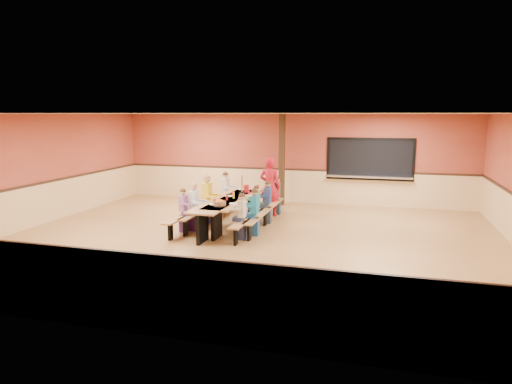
# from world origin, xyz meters

# --- Properties ---
(ground) EXTENTS (12.00, 12.00, 0.00)m
(ground) POSITION_xyz_m (0.00, 0.00, 0.00)
(ground) COLOR olive
(ground) RESTS_ON ground
(room_envelope) EXTENTS (12.04, 10.04, 3.02)m
(room_envelope) POSITION_xyz_m (0.00, 0.00, 0.69)
(room_envelope) COLOR #9B3F2D
(room_envelope) RESTS_ON ground
(kitchen_pass_through) EXTENTS (2.78, 0.28, 1.38)m
(kitchen_pass_through) POSITION_xyz_m (2.60, 4.96, 1.49)
(kitchen_pass_through) COLOR black
(kitchen_pass_through) RESTS_ON ground
(structural_post) EXTENTS (0.18, 0.18, 3.00)m
(structural_post) POSITION_xyz_m (-0.20, 4.40, 1.50)
(structural_post) COLOR black
(structural_post) RESTS_ON ground
(cafeteria_table_main) EXTENTS (1.91, 3.70, 0.74)m
(cafeteria_table_main) POSITION_xyz_m (-0.84, 1.48, 0.53)
(cafeteria_table_main) COLOR #A37140
(cafeteria_table_main) RESTS_ON ground
(cafeteria_table_second) EXTENTS (1.91, 3.70, 0.74)m
(cafeteria_table_second) POSITION_xyz_m (-1.04, 1.03, 0.53)
(cafeteria_table_second) COLOR #A37140
(cafeteria_table_second) RESTS_ON ground
(seated_child_white_left) EXTENTS (0.38, 0.31, 1.23)m
(seated_child_white_left) POSITION_xyz_m (-1.67, 0.49, 0.61)
(seated_child_white_left) COLOR silver
(seated_child_white_left) RESTS_ON ground
(seated_adult_yellow) EXTENTS (0.42, 0.35, 1.32)m
(seated_adult_yellow) POSITION_xyz_m (-1.67, 1.42, 0.66)
(seated_adult_yellow) COLOR yellow
(seated_adult_yellow) RESTS_ON ground
(seated_child_grey_left) EXTENTS (0.37, 0.30, 1.21)m
(seated_child_grey_left) POSITION_xyz_m (-1.67, 2.98, 0.61)
(seated_child_grey_left) COLOR silver
(seated_child_grey_left) RESTS_ON ground
(seated_child_teal_right) EXTENTS (0.35, 0.28, 1.16)m
(seated_child_teal_right) POSITION_xyz_m (-0.02, 0.42, 0.58)
(seated_child_teal_right) COLOR #196D8F
(seated_child_teal_right) RESTS_ON ground
(seated_child_navy_right) EXTENTS (0.35, 0.29, 1.17)m
(seated_child_navy_right) POSITION_xyz_m (-0.02, 1.76, 0.58)
(seated_child_navy_right) COLOR navy
(seated_child_navy_right) RESTS_ON ground
(seated_child_char_right) EXTENTS (0.33, 0.27, 1.13)m
(seated_child_char_right) POSITION_xyz_m (-0.02, 2.92, 0.57)
(seated_child_char_right) COLOR #41444A
(seated_child_char_right) RESTS_ON ground
(seated_child_purple_sec) EXTENTS (0.32, 0.26, 1.12)m
(seated_child_purple_sec) POSITION_xyz_m (-1.86, 0.26, 0.56)
(seated_child_purple_sec) COLOR #915B8F
(seated_child_purple_sec) RESTS_ON ground
(seated_child_green_sec) EXTENTS (0.32, 0.26, 1.10)m
(seated_child_green_sec) POSITION_xyz_m (-0.21, 1.28, 0.55)
(seated_child_green_sec) COLOR #317A42
(seated_child_green_sec) RESTS_ON ground
(seated_child_tan_sec) EXTENTS (0.32, 0.27, 1.12)m
(seated_child_tan_sec) POSITION_xyz_m (-0.21, -0.02, 0.56)
(seated_child_tan_sec) COLOR beige
(seated_child_tan_sec) RESTS_ON ground
(standing_woman) EXTENTS (0.67, 0.47, 1.75)m
(standing_woman) POSITION_xyz_m (-0.19, 2.73, 0.88)
(standing_woman) COLOR red
(standing_woman) RESTS_ON ground
(punch_pitcher) EXTENTS (0.16, 0.16, 0.22)m
(punch_pitcher) POSITION_xyz_m (-0.80, 2.31, 0.85)
(punch_pitcher) COLOR red
(punch_pitcher) RESTS_ON cafeteria_table_main
(chip_bowl) EXTENTS (0.32, 0.32, 0.15)m
(chip_bowl) POSITION_xyz_m (-0.86, 0.21, 0.81)
(chip_bowl) COLOR orange
(chip_bowl) RESTS_ON cafeteria_table_main
(napkin_dispenser) EXTENTS (0.10, 0.14, 0.13)m
(napkin_dispenser) POSITION_xyz_m (-0.72, 1.66, 0.80)
(napkin_dispenser) COLOR black
(napkin_dispenser) RESTS_ON cafeteria_table_main
(condiment_mustard) EXTENTS (0.06, 0.06, 0.17)m
(condiment_mustard) POSITION_xyz_m (-0.86, 1.31, 0.82)
(condiment_mustard) COLOR yellow
(condiment_mustard) RESTS_ON cafeteria_table_main
(condiment_ketchup) EXTENTS (0.06, 0.06, 0.17)m
(condiment_ketchup) POSITION_xyz_m (-0.94, 0.98, 0.82)
(condiment_ketchup) COLOR #B2140F
(condiment_ketchup) RESTS_ON cafeteria_table_main
(table_paddle) EXTENTS (0.16, 0.16, 0.56)m
(table_paddle) POSITION_xyz_m (-0.80, 1.89, 0.88)
(table_paddle) COLOR black
(table_paddle) RESTS_ON cafeteria_table_main
(place_settings) EXTENTS (0.65, 3.30, 0.11)m
(place_settings) POSITION_xyz_m (-0.84, 1.48, 0.80)
(place_settings) COLOR beige
(place_settings) RESTS_ON cafeteria_table_main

